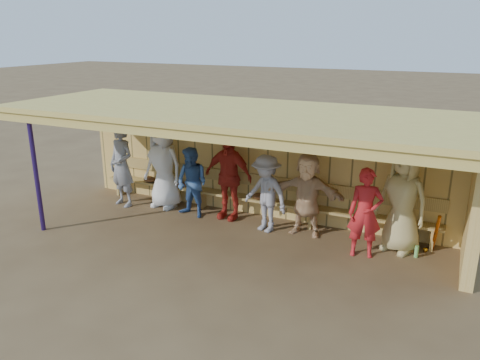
# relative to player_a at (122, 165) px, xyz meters

# --- Properties ---
(ground) EXTENTS (90.00, 90.00, 0.00)m
(ground) POSITION_rel_player_a_xyz_m (3.04, -0.47, -0.95)
(ground) COLOR brown
(ground) RESTS_ON ground
(player_a) EXTENTS (0.78, 0.61, 1.91)m
(player_a) POSITION_rel_player_a_xyz_m (0.00, 0.00, 0.00)
(player_a) COLOR gray
(player_a) RESTS_ON ground
(player_b) EXTENTS (1.01, 0.71, 1.97)m
(player_b) POSITION_rel_player_a_xyz_m (0.91, 0.33, 0.03)
(player_b) COLOR white
(player_b) RESTS_ON ground
(player_c) EXTENTS (0.83, 0.69, 1.53)m
(player_c) POSITION_rel_player_a_xyz_m (1.80, 0.08, -0.19)
(player_c) COLOR #375C99
(player_c) RESTS_ON ground
(player_d) EXTENTS (1.12, 0.51, 1.87)m
(player_d) POSITION_rel_player_a_xyz_m (2.54, 0.34, -0.02)
(player_d) COLOR #B0271C
(player_d) RESTS_ON ground
(player_e) EXTENTS (1.15, 0.88, 1.58)m
(player_e) POSITION_rel_player_a_xyz_m (3.53, 0.04, -0.17)
(player_e) COLOR gray
(player_e) RESTS_ON ground
(player_f) EXTENTS (1.54, 0.50, 1.66)m
(player_f) POSITION_rel_player_a_xyz_m (4.31, 0.23, -0.12)
(player_f) COLOR #E1B17E
(player_f) RESTS_ON ground
(player_g) EXTENTS (0.66, 0.51, 1.62)m
(player_g) POSITION_rel_player_a_xyz_m (5.52, -0.24, -0.15)
(player_g) COLOR red
(player_g) RESTS_ON ground
(player_h) EXTENTS (1.11, 0.93, 1.95)m
(player_h) POSITION_rel_player_a_xyz_m (6.07, 0.26, 0.02)
(player_h) COLOR tan
(player_h) RESTS_ON ground
(dugout_structure) EXTENTS (8.80, 3.20, 2.50)m
(dugout_structure) POSITION_rel_player_a_xyz_m (3.43, 0.21, 0.74)
(dugout_structure) COLOR #DEB55E
(dugout_structure) RESTS_ON ground
(bench) EXTENTS (7.60, 0.34, 0.93)m
(bench) POSITION_rel_player_a_xyz_m (3.04, 0.64, -0.43)
(bench) COLOR tan
(bench) RESTS_ON ground
(dugout_equipment) EXTENTS (6.55, 0.62, 0.80)m
(dugout_equipment) POSITION_rel_player_a_xyz_m (2.45, 0.51, -0.46)
(dugout_equipment) COLOR #D36018
(dugout_equipment) RESTS_ON ground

